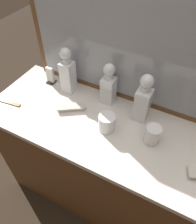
# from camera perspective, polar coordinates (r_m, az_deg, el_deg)

# --- Properties ---
(ground_plane) EXTENTS (6.00, 6.00, 0.00)m
(ground_plane) POSITION_cam_1_polar(r_m,az_deg,el_deg) (1.89, 0.00, -19.36)
(ground_plane) COLOR #2D2319
(dresser) EXTENTS (1.27, 0.53, 0.83)m
(dresser) POSITION_cam_1_polar(r_m,az_deg,el_deg) (1.52, 0.00, -12.94)
(dresser) COLOR brown
(dresser) RESTS_ON ground_plane
(dresser_mirror) EXTENTS (1.07, 0.03, 0.71)m
(dresser_mirror) POSITION_cam_1_polar(r_m,az_deg,el_deg) (1.13, 6.10, 17.96)
(dresser_mirror) COLOR brown
(dresser_mirror) RESTS_ON dresser
(crystal_decanter_rear) EXTENTS (0.07, 0.07, 0.25)m
(crystal_decanter_rear) POSITION_cam_1_polar(r_m,az_deg,el_deg) (1.23, 2.71, 6.40)
(crystal_decanter_rear) COLOR white
(crystal_decanter_rear) RESTS_ON dresser
(crystal_decanter_front) EXTENTS (0.08, 0.08, 0.28)m
(crystal_decanter_front) POSITION_cam_1_polar(r_m,az_deg,el_deg) (1.15, 11.47, 2.50)
(crystal_decanter_front) COLOR white
(crystal_decanter_front) RESTS_ON dresser
(crystal_decanter_right) EXTENTS (0.07, 0.07, 0.29)m
(crystal_decanter_right) POSITION_cam_1_polar(r_m,az_deg,el_deg) (1.31, -7.80, 9.51)
(crystal_decanter_right) COLOR white
(crystal_decanter_right) RESTS_ON dresser
(crystal_tumbler_center) EXTENTS (0.07, 0.07, 0.10)m
(crystal_tumbler_center) POSITION_cam_1_polar(r_m,az_deg,el_deg) (1.10, 13.81, -5.88)
(crystal_tumbler_center) COLOR white
(crystal_tumbler_center) RESTS_ON dresser
(crystal_tumbler_right) EXTENTS (0.09, 0.09, 0.09)m
(crystal_tumbler_right) POSITION_cam_1_polar(r_m,az_deg,el_deg) (1.12, 2.27, -2.92)
(crystal_tumbler_right) COLOR white
(crystal_tumbler_right) RESTS_ON dresser
(silver_brush_far_left) EXTENTS (0.16, 0.13, 0.02)m
(silver_brush_far_left) POSITION_cam_1_polar(r_m,az_deg,el_deg) (1.25, -7.00, 1.22)
(silver_brush_far_left) COLOR #B7A88C
(silver_brush_far_left) RESTS_ON dresser
(tortoiseshell_comb) EXTENTS (0.15, 0.04, 0.01)m
(tortoiseshell_comb) POSITION_cam_1_polar(r_m,az_deg,el_deg) (1.38, -21.96, 2.26)
(tortoiseshell_comb) COLOR brown
(tortoiseshell_comb) RESTS_ON dresser
(napkin_holder) EXTENTS (0.05, 0.05, 0.11)m
(napkin_holder) POSITION_cam_1_polar(r_m,az_deg,el_deg) (1.43, -12.19, 8.98)
(napkin_holder) COLOR black
(napkin_holder) RESTS_ON dresser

